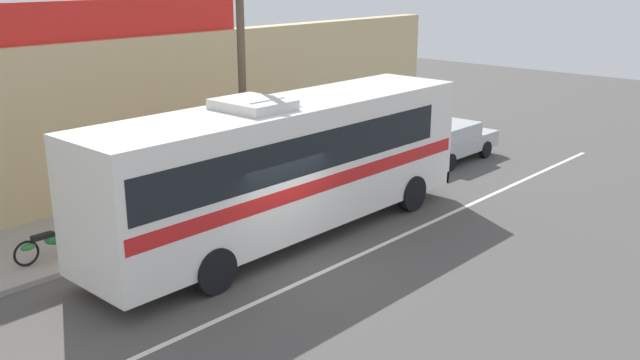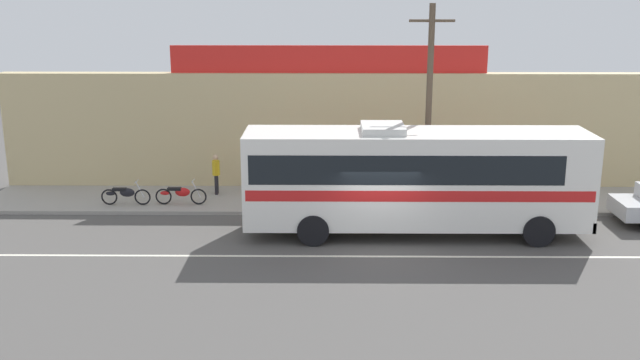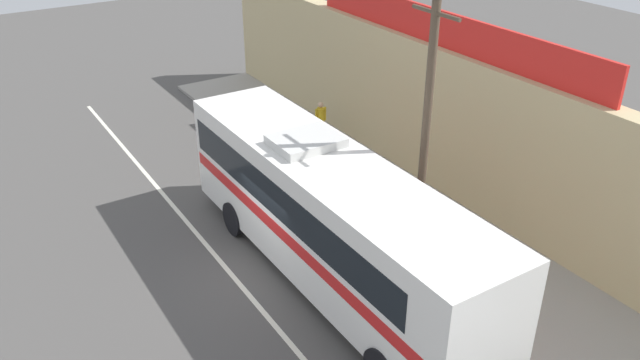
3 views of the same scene
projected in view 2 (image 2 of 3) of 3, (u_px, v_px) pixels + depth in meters
ground_plane at (379, 248)px, 23.37m from camera, size 70.00×70.00×0.00m
sidewalk_slab at (370, 200)px, 28.38m from camera, size 30.00×3.60×0.14m
storefront_facade at (368, 131)px, 29.86m from camera, size 30.00×0.70×4.80m
storefront_billboard at (329, 59)px, 29.12m from camera, size 12.77×0.12×1.10m
road_center_stripe at (381, 256)px, 22.59m from camera, size 30.00×0.14×0.01m
intercity_bus at (413, 175)px, 24.15m from camera, size 11.42×2.61×3.78m
utility_pole at (429, 106)px, 25.98m from camera, size 1.60×0.22×7.48m
motorcycle_blue at (273, 194)px, 27.38m from camera, size 1.96×0.56×0.94m
motorcycle_purple at (180, 194)px, 27.46m from camera, size 1.95×0.56×0.94m
motorcycle_black at (125, 194)px, 27.40m from camera, size 1.89×0.56×0.94m
pedestrian_near_shop at (216, 171)px, 28.74m from camera, size 0.30×0.48×1.61m
pedestrian_far_left at (377, 178)px, 27.64m from camera, size 0.30×0.48×1.62m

